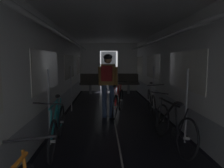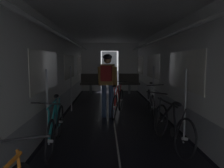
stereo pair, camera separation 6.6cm
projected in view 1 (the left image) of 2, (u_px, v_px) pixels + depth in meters
The scene contains 8 objects.
train_car_shell at pixel (114, 55), 5.21m from camera, with size 3.14×12.34×2.57m.
bench_seat_far_left at pixel (90, 82), 9.74m from camera, with size 0.98×0.51×0.95m.
bench_seat_far_right at pixel (128, 82), 9.82m from camera, with size 0.98×0.51×0.95m.
bicycle_black at pixel (172, 126), 3.76m from camera, with size 0.53×1.69×0.96m.
bicycle_white at pixel (151, 101), 6.00m from camera, with size 0.44×1.69×0.94m.
bicycle_teal at pixel (57, 127), 3.66m from camera, with size 0.44×1.69×0.95m.
person_cyclist_aisle at pixel (108, 79), 5.60m from camera, with size 0.56×0.44×1.73m.
bicycle_red_in_aisle at pixel (118, 102), 5.95m from camera, with size 0.53×1.66×0.94m.
Camera 1 is at (-0.28, -1.65, 1.55)m, focal length 33.32 mm.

